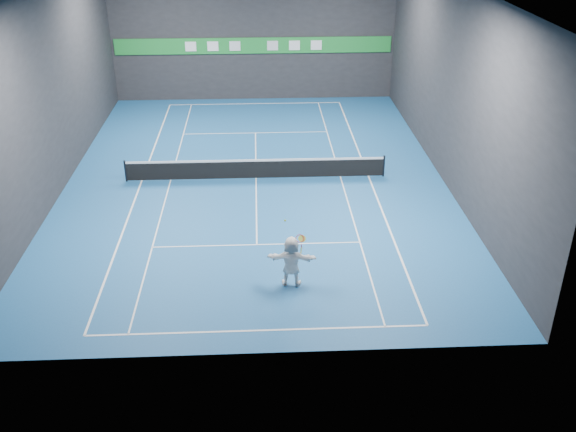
{
  "coord_description": "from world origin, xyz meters",
  "views": [
    {
      "loc": [
        0.15,
        -28.4,
        12.71
      ],
      "look_at": [
        1.21,
        -6.88,
        1.5
      ],
      "focal_mm": 40.0,
      "sensor_mm": 36.0,
      "label": 1
    }
  ],
  "objects_px": {
    "tennis_ball": "(285,221)",
    "tennis_racket": "(300,240)",
    "player": "(291,261)",
    "tennis_net": "(256,168)"
  },
  "relations": [
    {
      "from": "tennis_racket",
      "to": "player",
      "type": "bearing_deg",
      "value": -171.28
    },
    {
      "from": "tennis_ball",
      "to": "tennis_racket",
      "type": "bearing_deg",
      "value": -1.16
    },
    {
      "from": "player",
      "to": "tennis_racket",
      "type": "distance_m",
      "value": 0.87
    },
    {
      "from": "player",
      "to": "tennis_net",
      "type": "distance_m",
      "value": 9.35
    },
    {
      "from": "tennis_ball",
      "to": "tennis_racket",
      "type": "relative_size",
      "value": 0.1
    },
    {
      "from": "tennis_ball",
      "to": "tennis_racket",
      "type": "xyz_separation_m",
      "value": [
        0.52,
        -0.01,
        -0.78
      ]
    },
    {
      "from": "player",
      "to": "tennis_net",
      "type": "height_order",
      "value": "player"
    },
    {
      "from": "player",
      "to": "tennis_racket",
      "type": "height_order",
      "value": "tennis_racket"
    },
    {
      "from": "tennis_ball",
      "to": "tennis_net",
      "type": "xyz_separation_m",
      "value": [
        -1.0,
        9.2,
        -2.0
      ]
    },
    {
      "from": "tennis_ball",
      "to": "tennis_net",
      "type": "relative_size",
      "value": 0.01
    }
  ]
}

